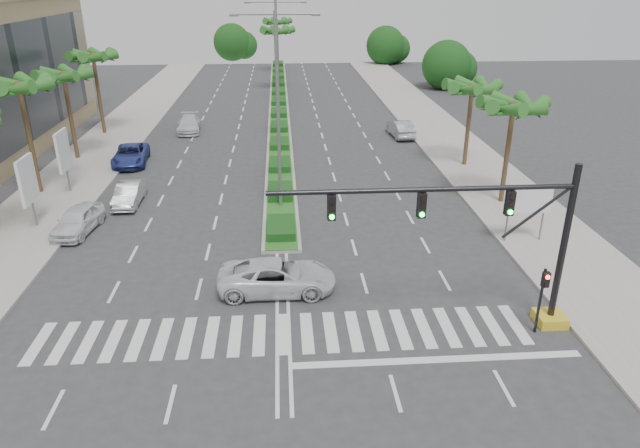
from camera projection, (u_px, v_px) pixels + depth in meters
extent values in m
plane|color=#333335|center=(283.00, 334.00, 23.93)|extent=(160.00, 160.00, 0.00)
cube|color=gray|center=(481.00, 173.00, 43.15)|extent=(6.00, 120.00, 0.15)
cube|color=gray|center=(70.00, 182.00, 41.20)|extent=(6.00, 120.00, 0.15)
cube|color=gray|center=(279.00, 106.00, 65.01)|extent=(2.20, 75.00, 0.20)
cube|color=#255D20|center=(279.00, 105.00, 64.96)|extent=(1.80, 75.00, 0.04)
cube|color=gold|center=(550.00, 319.00, 24.57)|extent=(1.20, 1.20, 0.45)
cylinder|color=black|center=(564.00, 246.00, 23.18)|extent=(0.28, 0.28, 7.00)
cylinder|color=black|center=(423.00, 190.00, 21.75)|extent=(12.00, 0.20, 0.20)
cylinder|color=black|center=(536.00, 213.00, 22.49)|extent=(2.53, 0.12, 2.15)
cube|color=black|center=(510.00, 203.00, 22.24)|extent=(0.32, 0.24, 1.00)
cylinder|color=#19E533|center=(510.00, 212.00, 22.24)|extent=(0.20, 0.06, 0.20)
cube|color=black|center=(422.00, 206.00, 22.01)|extent=(0.32, 0.24, 1.00)
cylinder|color=#19E533|center=(422.00, 215.00, 22.01)|extent=(0.20, 0.06, 0.20)
cube|color=black|center=(332.00, 208.00, 21.79)|extent=(0.32, 0.24, 1.00)
cylinder|color=#19E533|center=(332.00, 217.00, 21.79)|extent=(0.20, 0.06, 0.20)
cylinder|color=black|center=(540.00, 301.00, 23.46)|extent=(0.12, 0.12, 3.00)
cube|color=black|center=(546.00, 280.00, 22.88)|extent=(0.28, 0.22, 0.65)
cylinder|color=red|center=(548.00, 277.00, 22.69)|extent=(0.18, 0.05, 0.18)
cylinder|color=slate|center=(507.00, 220.00, 31.48)|extent=(0.10, 0.10, 2.80)
cylinder|color=slate|center=(542.00, 219.00, 31.61)|extent=(0.10, 0.10, 2.80)
cube|color=#0C6638|center=(528.00, 199.00, 31.06)|extent=(2.60, 0.08, 1.50)
cube|color=white|center=(528.00, 200.00, 31.01)|extent=(2.70, 0.02, 1.60)
cylinder|color=slate|center=(33.00, 206.00, 33.40)|extent=(0.12, 0.12, 2.80)
cube|color=white|center=(27.00, 180.00, 32.76)|extent=(0.18, 2.10, 2.70)
cube|color=#D8594C|center=(27.00, 180.00, 32.76)|extent=(0.12, 2.00, 2.60)
cylinder|color=slate|center=(67.00, 173.00, 38.88)|extent=(0.12, 0.12, 2.80)
cube|color=white|center=(63.00, 151.00, 38.24)|extent=(0.18, 2.10, 2.70)
cube|color=#D8594C|center=(63.00, 151.00, 38.24)|extent=(0.12, 2.00, 2.60)
cylinder|color=brown|center=(30.00, 141.00, 37.83)|extent=(0.32, 0.32, 7.40)
sphere|color=brown|center=(19.00, 86.00, 36.39)|extent=(0.70, 0.70, 0.70)
cone|color=#216B25|center=(37.00, 88.00, 36.50)|extent=(0.90, 3.62, 1.50)
cone|color=#216B25|center=(35.00, 85.00, 37.26)|extent=(3.39, 2.96, 1.50)
cone|color=#216B25|center=(22.00, 85.00, 37.39)|extent=(3.73, 1.68, 1.50)
cone|color=#216B25|center=(6.00, 87.00, 36.80)|extent=(2.38, 3.65, 1.50)
cone|color=#216B25|center=(0.00, 89.00, 35.93)|extent=(2.38, 3.65, 1.50)
cone|color=#216B25|center=(8.00, 91.00, 35.43)|extent=(3.73, 1.68, 1.50)
cone|color=#216B25|center=(25.00, 90.00, 35.69)|extent=(3.39, 2.96, 1.50)
cylinder|color=brown|center=(71.00, 118.00, 45.26)|extent=(0.32, 0.32, 6.80)
sphere|color=brown|center=(63.00, 76.00, 43.94)|extent=(0.70, 0.70, 0.70)
cone|color=#216B25|center=(78.00, 77.00, 44.05)|extent=(0.90, 3.62, 1.50)
cone|color=#216B25|center=(76.00, 75.00, 44.81)|extent=(3.39, 2.96, 1.50)
cone|color=#216B25|center=(65.00, 75.00, 44.94)|extent=(3.73, 1.68, 1.50)
cone|color=#216B25|center=(53.00, 76.00, 44.35)|extent=(2.38, 3.65, 1.50)
cone|color=#216B25|center=(48.00, 78.00, 43.48)|extent=(2.38, 3.65, 1.50)
cone|color=#216B25|center=(55.00, 79.00, 42.98)|extent=(3.73, 1.68, 1.50)
cone|color=#216B25|center=(69.00, 79.00, 43.24)|extent=(3.39, 2.96, 1.50)
cylinder|color=brown|center=(99.00, 96.00, 52.49)|extent=(0.32, 0.32, 7.20)
sphere|color=brown|center=(93.00, 57.00, 51.09)|extent=(0.70, 0.70, 0.70)
cone|color=#216B25|center=(106.00, 58.00, 51.20)|extent=(0.90, 3.62, 1.50)
cone|color=#216B25|center=(104.00, 56.00, 51.96)|extent=(3.39, 2.96, 1.50)
cone|color=#216B25|center=(94.00, 56.00, 52.09)|extent=(3.73, 1.68, 1.50)
cone|color=#216B25|center=(84.00, 57.00, 51.50)|extent=(2.38, 3.65, 1.50)
cone|color=#216B25|center=(80.00, 59.00, 50.63)|extent=(2.38, 3.65, 1.50)
cone|color=#216B25|center=(87.00, 59.00, 50.13)|extent=(3.73, 1.68, 1.50)
cone|color=#216B25|center=(98.00, 59.00, 50.39)|extent=(3.39, 2.96, 1.50)
cylinder|color=brown|center=(507.00, 156.00, 36.35)|extent=(0.32, 0.32, 6.50)
sphere|color=brown|center=(514.00, 106.00, 35.08)|extent=(0.70, 0.70, 0.70)
cone|color=#216B25|center=(531.00, 108.00, 35.19)|extent=(0.90, 3.62, 1.50)
cone|color=#216B25|center=(519.00, 105.00, 35.95)|extent=(3.39, 2.96, 1.50)
cone|color=#216B25|center=(503.00, 104.00, 36.09)|extent=(3.73, 1.68, 1.50)
cone|color=#216B25|center=(495.00, 107.00, 35.50)|extent=(2.38, 3.65, 1.50)
cone|color=#216B25|center=(500.00, 110.00, 34.62)|extent=(2.38, 3.65, 1.50)
cone|color=#216B25|center=(516.00, 112.00, 34.13)|extent=(3.73, 1.68, 1.50)
cone|color=#216B25|center=(530.00, 111.00, 34.38)|extent=(3.39, 2.96, 1.50)
cylinder|color=brown|center=(468.00, 127.00, 43.72)|extent=(0.32, 0.32, 6.20)
sphere|color=brown|center=(472.00, 88.00, 42.51)|extent=(0.70, 0.70, 0.70)
cone|color=#216B25|center=(486.00, 89.00, 42.63)|extent=(0.90, 3.62, 1.50)
cone|color=#216B25|center=(477.00, 87.00, 43.38)|extent=(3.39, 2.96, 1.50)
cone|color=#216B25|center=(465.00, 87.00, 43.52)|extent=(3.73, 1.68, 1.50)
cone|color=#216B25|center=(457.00, 88.00, 42.93)|extent=(2.38, 3.65, 1.50)
cone|color=#216B25|center=(461.00, 90.00, 42.05)|extent=(2.38, 3.65, 1.50)
cone|color=#216B25|center=(473.00, 92.00, 41.56)|extent=(3.73, 1.68, 1.50)
cone|color=#216B25|center=(485.00, 91.00, 41.81)|extent=(3.39, 2.96, 1.50)
cylinder|color=brown|center=(278.00, 61.00, 72.68)|extent=(0.32, 0.32, 7.50)
sphere|color=brown|center=(277.00, 31.00, 71.22)|extent=(0.70, 0.70, 0.70)
cone|color=#216B25|center=(286.00, 32.00, 71.33)|extent=(0.90, 3.62, 1.50)
cone|color=#216B25|center=(282.00, 31.00, 72.09)|extent=(3.39, 2.96, 1.50)
cone|color=#216B25|center=(275.00, 31.00, 72.22)|extent=(3.73, 1.68, 1.50)
cone|color=#216B25|center=(269.00, 31.00, 71.63)|extent=(2.38, 3.65, 1.50)
cone|color=#216B25|center=(269.00, 32.00, 70.76)|extent=(2.38, 3.65, 1.50)
cone|color=#216B25|center=(275.00, 33.00, 70.26)|extent=(3.73, 1.68, 1.50)
cone|color=#216B25|center=(282.00, 32.00, 70.52)|extent=(3.39, 2.96, 1.50)
cylinder|color=brown|center=(278.00, 47.00, 86.39)|extent=(0.32, 0.32, 7.50)
sphere|color=brown|center=(277.00, 22.00, 84.93)|extent=(0.70, 0.70, 0.70)
cone|color=#216B25|center=(284.00, 23.00, 85.04)|extent=(0.90, 3.62, 1.50)
cone|color=#216B25|center=(281.00, 22.00, 85.80)|extent=(3.39, 2.96, 1.50)
cone|color=#216B25|center=(275.00, 22.00, 85.93)|extent=(3.73, 1.68, 1.50)
cone|color=#216B25|center=(270.00, 22.00, 85.34)|extent=(2.38, 3.65, 1.50)
cone|color=#216B25|center=(270.00, 23.00, 84.47)|extent=(2.38, 3.65, 1.50)
cone|color=#216B25|center=(275.00, 23.00, 83.97)|extent=(3.73, 1.68, 1.50)
cone|color=#216B25|center=(281.00, 23.00, 84.22)|extent=(3.39, 2.96, 1.50)
cylinder|color=slate|center=(278.00, 117.00, 34.31)|extent=(0.20, 0.20, 12.00)
cylinder|color=slate|center=(254.00, 14.00, 31.91)|extent=(2.40, 0.10, 0.10)
cylinder|color=slate|center=(296.00, 14.00, 32.06)|extent=(2.40, 0.10, 0.10)
cube|color=slate|center=(234.00, 15.00, 31.86)|extent=(0.50, 0.25, 0.12)
cube|color=slate|center=(316.00, 15.00, 32.16)|extent=(0.50, 0.25, 0.12)
cylinder|color=slate|center=(278.00, 74.00, 48.93)|extent=(0.20, 0.20, 12.00)
cylinder|color=slate|center=(261.00, 2.00, 46.53)|extent=(2.40, 0.10, 0.10)
cylinder|color=slate|center=(290.00, 2.00, 46.69)|extent=(2.40, 0.10, 0.10)
cube|color=slate|center=(247.00, 3.00, 46.48)|extent=(0.50, 0.25, 0.12)
cube|color=slate|center=(304.00, 2.00, 46.78)|extent=(0.50, 0.25, 0.12)
cylinder|color=slate|center=(277.00, 51.00, 63.56)|extent=(0.20, 0.20, 12.00)
imported|color=silver|center=(78.00, 220.00, 33.08)|extent=(2.34, 4.63, 1.51)
imported|color=silver|center=(129.00, 194.00, 37.22)|extent=(1.50, 4.22, 1.39)
imported|color=navy|center=(131.00, 155.00, 45.14)|extent=(2.92, 5.53, 1.48)
imported|color=silver|center=(189.00, 124.00, 54.52)|extent=(2.44, 5.20, 1.47)
imported|color=silver|center=(277.00, 276.00, 26.88)|extent=(5.58, 2.63, 1.54)
imported|color=#ADADB2|center=(401.00, 128.00, 52.81)|extent=(2.00, 4.81, 1.55)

